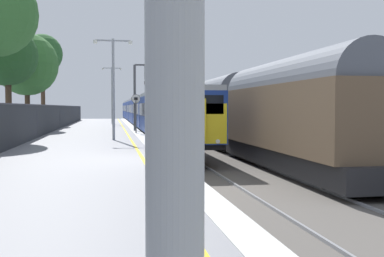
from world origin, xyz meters
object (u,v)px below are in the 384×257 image
signal_gantry (139,89)px  background_tree_left (43,55)px  platform_lamp_mid (113,80)px  background_tree_back (28,66)px  platform_lamp_far (112,91)px  commuter_train_at_platform (143,111)px  freight_train_adjacent_track (198,109)px  background_tree_centre (6,58)px  speed_limit_sign (136,108)px

signal_gantry → background_tree_left: 15.77m
platform_lamp_mid → background_tree_back: bearing=117.2°
platform_lamp_mid → platform_lamp_far: size_ratio=0.91×
commuter_train_at_platform → freight_train_adjacent_track: bearing=-69.9°
platform_lamp_mid → background_tree_centre: size_ratio=0.75×
speed_limit_sign → platform_lamp_mid: size_ratio=0.49×
speed_limit_sign → background_tree_centre: 9.10m
signal_gantry → platform_lamp_far: (-1.87, 13.78, 0.37)m
speed_limit_sign → background_tree_left: 18.75m
platform_lamp_far → background_tree_left: (-6.58, -0.98, 3.32)m
signal_gantry → background_tree_centre: (-8.73, -1.87, 1.89)m
speed_limit_sign → platform_lamp_mid: (-1.49, -6.09, 1.49)m
speed_limit_sign → background_tree_centre: size_ratio=0.36×
freight_train_adjacent_track → platform_lamp_far: size_ratio=9.61×
freight_train_adjacent_track → signal_gantry: (-5.47, -5.63, 1.46)m
freight_train_adjacent_track → background_tree_left: size_ratio=6.33×
signal_gantry → platform_lamp_mid: (-1.87, -9.43, 0.09)m
commuter_train_at_platform → signal_gantry: 16.74m
signal_gantry → commuter_train_at_platform: bearing=84.9°
commuter_train_at_platform → freight_train_adjacent_track: freight_train_adjacent_track is taller
speed_limit_sign → background_tree_back: (-7.83, 6.26, 3.21)m
speed_limit_sign → platform_lamp_far: (-1.49, 17.13, 1.76)m
speed_limit_sign → platform_lamp_far: 17.28m
background_tree_left → background_tree_centre: (-0.29, -14.67, -1.80)m
background_tree_centre → platform_lamp_far: bearing=66.3°
platform_lamp_mid → background_tree_centre: bearing=132.2°
background_tree_left → background_tree_back: bearing=-88.6°
signal_gantry → freight_train_adjacent_track: bearing=45.8°
speed_limit_sign → freight_train_adjacent_track: bearing=56.9°
freight_train_adjacent_track → platform_lamp_mid: bearing=-116.0°
background_tree_left → platform_lamp_mid: bearing=-73.5°
freight_train_adjacent_track → speed_limit_sign: (-5.85, -8.98, 0.07)m
platform_lamp_mid → background_tree_left: 23.46m
background_tree_left → platform_lamp_far: bearing=8.5°
freight_train_adjacent_track → background_tree_left: bearing=152.8°
commuter_train_at_platform → platform_lamp_mid: size_ratio=12.08×
freight_train_adjacent_track → commuter_train_at_platform: bearing=110.1°
freight_train_adjacent_track → platform_lamp_far: bearing=132.0°
commuter_train_at_platform → background_tree_centre: (-10.20, -18.46, 3.66)m
platform_lamp_mid → background_tree_back: (-6.34, 12.35, 1.73)m
platform_lamp_far → background_tree_left: 7.43m
commuter_train_at_platform → platform_lamp_mid: (-3.33, -26.02, 1.86)m
commuter_train_at_platform → background_tree_centre: 21.40m
signal_gantry → background_tree_centre: bearing=-167.9°
signal_gantry → platform_lamp_far: size_ratio=0.84×
platform_lamp_far → background_tree_centre: bearing=-113.7°
commuter_train_at_platform → signal_gantry: signal_gantry is taller
background_tree_back → platform_lamp_far: bearing=59.7°
commuter_train_at_platform → background_tree_left: background_tree_left is taller
platform_lamp_mid → background_tree_back: size_ratio=0.72×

